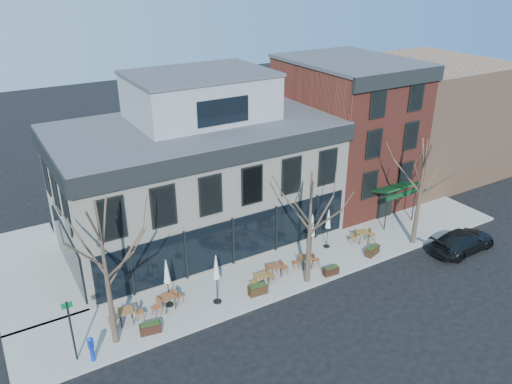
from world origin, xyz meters
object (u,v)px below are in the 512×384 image
parked_sedan (463,241)px  cafe_set_0 (126,315)px  umbrella_0 (167,274)px  call_box (91,348)px

parked_sedan → cafe_set_0: (-21.75, 4.10, -0.07)m
parked_sedan → umbrella_0: 19.76m
umbrella_0 → cafe_set_0: bearing=-174.4°
cafe_set_0 → call_box: bearing=-139.9°
parked_sedan → call_box: (-24.01, 2.20, 0.17)m
cafe_set_0 → umbrella_0: 3.00m
call_box → parked_sedan: bearing=-5.2°
call_box → cafe_set_0: size_ratio=0.74×
cafe_set_0 → umbrella_0: size_ratio=0.66×
parked_sedan → cafe_set_0: 22.13m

